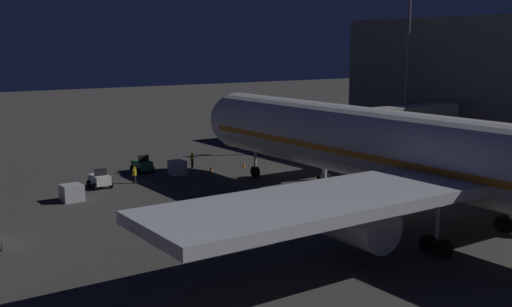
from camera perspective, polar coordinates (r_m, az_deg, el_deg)
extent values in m
plane|color=#383533|center=(54.16, 9.79, -5.10)|extent=(320.00, 320.00, 0.00)
cylinder|color=silver|center=(47.75, 16.63, -0.25)|extent=(5.96, 55.40, 5.96)
sphere|color=silver|center=(68.34, -1.75, 3.09)|extent=(5.84, 5.84, 5.84)
cube|color=orange|center=(47.83, 16.60, -0.78)|extent=(6.02, 53.18, 0.50)
cube|color=black|center=(66.74, -0.91, 3.84)|extent=(3.28, 1.40, 0.90)
cube|color=#B7BABF|center=(46.63, 18.67, -1.90)|extent=(49.25, 7.54, 0.70)
cylinder|color=black|center=(56.86, 21.54, -2.12)|extent=(2.61, 0.15, 2.61)
cylinder|color=#B7BABF|center=(40.61, 9.06, -6.16)|extent=(3.07, 5.20, 3.07)
cylinder|color=black|center=(42.45, 6.63, -5.40)|extent=(2.61, 0.15, 2.61)
cylinder|color=#B7BABF|center=(65.97, -0.08, -0.21)|extent=(0.28, 0.28, 2.22)
cylinder|color=black|center=(66.29, -0.08, -1.67)|extent=(0.45, 1.20, 1.20)
cylinder|color=#B7BABF|center=(49.99, 22.33, -4.24)|extent=(0.28, 0.28, 2.22)
cylinder|color=black|center=(50.75, 21.59, -5.98)|extent=(0.45, 1.20, 1.20)
cylinder|color=#B7BABF|center=(43.36, 16.20, -5.97)|extent=(0.28, 0.28, 2.22)
cylinder|color=black|center=(44.23, 15.44, -7.94)|extent=(0.45, 1.20, 1.20)
cylinder|color=black|center=(43.46, 16.76, -8.32)|extent=(0.45, 1.20, 1.20)
cube|color=#9E9E99|center=(70.84, 12.04, 3.12)|extent=(20.61, 2.60, 2.50)
cube|color=#9E9E99|center=(63.78, 5.65, 2.56)|extent=(3.20, 3.40, 3.00)
cube|color=black|center=(62.89, 4.68, 2.48)|extent=(0.70, 3.20, 2.70)
cylinder|color=#B7BABF|center=(64.96, 6.27, -0.46)|extent=(0.56, 0.56, 4.55)
cylinder|color=black|center=(65.73, 6.64, -2.10)|extent=(0.25, 0.60, 0.60)
cylinder|color=black|center=(64.96, 5.84, -2.23)|extent=(0.25, 0.60, 0.60)
cylinder|color=#59595E|center=(83.78, 13.60, 6.85)|extent=(0.40, 0.40, 19.72)
cube|color=silver|center=(63.40, -14.08, -2.32)|extent=(1.50, 2.42, 0.90)
cube|color=black|center=(62.91, -14.00, -1.67)|extent=(1.20, 0.20, 0.70)
cylinder|color=black|center=(64.55, -13.66, -2.50)|extent=(0.24, 0.70, 0.70)
cylinder|color=black|center=(64.01, -15.01, -2.66)|extent=(0.24, 0.70, 0.70)
cylinder|color=black|center=(63.00, -13.10, -2.77)|extent=(0.24, 0.70, 0.70)
cylinder|color=black|center=(62.44, -14.49, -2.94)|extent=(0.24, 0.70, 0.70)
cube|color=#287038|center=(70.09, -10.35, -1.03)|extent=(1.50, 2.64, 0.90)
cube|color=black|center=(69.59, -10.24, -0.44)|extent=(1.20, 0.20, 0.70)
cylinder|color=black|center=(71.33, -10.06, -1.20)|extent=(0.24, 0.70, 0.70)
cylinder|color=black|center=(70.69, -11.25, -1.34)|extent=(0.24, 0.70, 0.70)
cylinder|color=black|center=(69.68, -9.42, -1.45)|extent=(0.24, 0.70, 0.70)
cylinder|color=black|center=(69.02, -10.64, -1.59)|extent=(0.24, 0.70, 0.70)
cube|color=#B7BABF|center=(68.11, -7.19, -1.29)|extent=(1.51, 1.72, 1.54)
cube|color=#B7BABF|center=(58.66, -16.46, -3.46)|extent=(1.82, 1.79, 1.49)
cylinder|color=black|center=(71.36, -5.84, -1.01)|extent=(0.28, 0.28, 0.92)
cylinder|color=yellow|center=(71.22, -5.85, -0.40)|extent=(0.40, 0.40, 0.62)
sphere|color=tan|center=(71.15, -5.85, -0.06)|extent=(0.24, 0.24, 0.24)
sphere|color=orange|center=(71.14, -5.85, -0.02)|extent=(0.23, 0.23, 0.23)
cylinder|color=black|center=(64.61, -11.02, -2.33)|extent=(0.28, 0.28, 0.82)
cylinder|color=yellow|center=(64.47, -11.04, -1.70)|extent=(0.40, 0.40, 0.64)
sphere|color=tan|center=(64.38, -11.05, -1.32)|extent=(0.24, 0.24, 0.24)
sphere|color=yellow|center=(64.37, -11.06, -1.28)|extent=(0.23, 0.23, 0.23)
cone|color=orange|center=(72.03, -1.12, -1.01)|extent=(0.36, 0.36, 0.55)
cone|color=orange|center=(69.75, -4.13, -1.39)|extent=(0.36, 0.36, 0.55)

